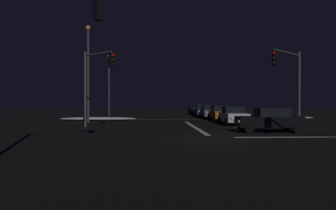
{
  "coord_description": "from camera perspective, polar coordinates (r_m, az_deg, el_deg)",
  "views": [
    {
      "loc": [
        -3.31,
        -19.65,
        2.02
      ],
      "look_at": [
        -1.91,
        11.77,
        1.69
      ],
      "focal_mm": 38.05,
      "sensor_mm": 36.0,
      "label": 1
    }
  ],
  "objects": [
    {
      "name": "traffic_signal_sw",
      "position": [
        13.25,
        -20.35,
        11.82
      ],
      "size": [
        3.45,
        3.45,
        6.68
      ],
      "color": "#4C4C51",
      "rests_on": "ground"
    },
    {
      "name": "stop_line_north",
      "position": [
        28.09,
        4.24,
        -3.52
      ],
      "size": [
        0.35,
        13.99,
        0.01
      ],
      "color": "white",
      "rests_on": "ground"
    },
    {
      "name": "streetlamp_left_near",
      "position": [
        34.1,
        -12.67,
        5.99
      ],
      "size": [
        0.44,
        0.44,
        9.08
      ],
      "color": "#424247",
      "rests_on": "ground"
    },
    {
      "name": "sedan_black_crossing",
      "position": [
        24.44,
        15.95,
        -2.28
      ],
      "size": [
        4.33,
        2.02,
        1.57
      ],
      "color": "black",
      "rests_on": "ground"
    },
    {
      "name": "traffic_signal_ne",
      "position": [
        28.94,
        18.87,
        4.84
      ],
      "size": [
        3.4,
        3.4,
        6.02
      ],
      "color": "#4C4C51",
      "rests_on": "ground"
    },
    {
      "name": "snow_bank_left_curb",
      "position": [
        38.03,
        -11.11,
        -2.18
      ],
      "size": [
        8.0,
        1.5,
        0.36
      ],
      "color": "white",
      "rests_on": "ground"
    },
    {
      "name": "streetlamp_left_far",
      "position": [
        49.86,
        -9.43,
        3.93
      ],
      "size": [
        0.44,
        0.44,
        8.49
      ],
      "color": "#424247",
      "rests_on": "ground"
    },
    {
      "name": "ground",
      "position": [
        20.03,
        7.01,
        -5.34
      ],
      "size": [
        120.0,
        120.0,
        0.1
      ],
      "primitive_type": "cube",
      "color": "black"
    },
    {
      "name": "sedan_blue",
      "position": [
        47.25,
        5.46,
        -0.88
      ],
      "size": [
        2.02,
        4.33,
        1.57
      ],
      "color": "navy",
      "rests_on": "ground"
    },
    {
      "name": "sedan_orange",
      "position": [
        36.63,
        8.38,
        -1.31
      ],
      "size": [
        2.02,
        4.33,
        1.57
      ],
      "color": "#C66014",
      "rests_on": "ground"
    },
    {
      "name": "sedan_red",
      "position": [
        58.84,
        4.38,
        -0.59
      ],
      "size": [
        2.02,
        4.33,
        1.57
      ],
      "color": "maroon",
      "rests_on": "ground"
    },
    {
      "name": "sedan_gray",
      "position": [
        41.92,
        6.67,
        -1.07
      ],
      "size": [
        2.02,
        4.33,
        1.57
      ],
      "color": "slate",
      "rests_on": "ground"
    },
    {
      "name": "sedan_white",
      "position": [
        30.88,
        10.42,
        -1.67
      ],
      "size": [
        2.02,
        4.33,
        1.57
      ],
      "color": "silver",
      "rests_on": "ground"
    },
    {
      "name": "snow_bank_right_curb",
      "position": [
        40.52,
        15.11,
        -1.99
      ],
      "size": [
        11.07,
        1.5,
        0.4
      ],
      "color": "white",
      "rests_on": "ground"
    },
    {
      "name": "centre_line_ns",
      "position": [
        39.61,
        2.26,
        -2.32
      ],
      "size": [
        22.0,
        0.15,
        0.01
      ],
      "color": "yellow",
      "rests_on": "ground"
    },
    {
      "name": "traffic_signal_nw",
      "position": [
        27.6,
        -11.42,
        4.8
      ],
      "size": [
        2.64,
        2.64,
        5.92
      ],
      "color": "#4C4C51",
      "rests_on": "ground"
    },
    {
      "name": "sedan_silver",
      "position": [
        53.23,
        4.84,
        -0.71
      ],
      "size": [
        2.02,
        4.33,
        1.57
      ],
      "color": "#B7B7BC",
      "rests_on": "ground"
    }
  ]
}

